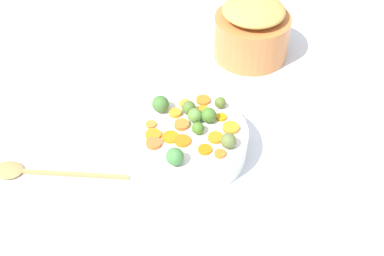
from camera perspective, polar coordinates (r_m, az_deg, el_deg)
tabletop at (r=1.27m, az=-2.18°, el=-4.18°), size 2.40×2.40×0.02m
serving_bowl_carrots at (r=1.25m, az=0.00°, el=-1.56°), size 0.27×0.27×0.08m
metal_pot at (r=1.56m, az=6.65°, el=10.15°), size 0.23×0.23×0.13m
stuffing_mound at (r=1.52m, az=6.93°, el=12.94°), size 0.18×0.18×0.05m
carrot_slice_0 at (r=1.26m, az=3.31°, el=1.22°), size 0.04×0.04×0.01m
carrot_slice_1 at (r=1.21m, az=-4.36°, el=-0.76°), size 0.05×0.05×0.01m
carrot_slice_2 at (r=1.27m, az=-1.90°, el=1.69°), size 0.04×0.04×0.01m
carrot_slice_3 at (r=1.24m, az=-4.62°, el=0.40°), size 0.03×0.03×0.01m
carrot_slice_4 at (r=1.17m, az=3.15°, el=-2.90°), size 0.03×0.03×0.01m
carrot_slice_5 at (r=1.23m, az=4.29°, el=0.15°), size 0.06×0.06×0.01m
carrot_slice_6 at (r=1.23m, az=-1.17°, el=0.37°), size 0.04×0.04×0.01m
carrot_slice_7 at (r=1.30m, az=1.27°, el=3.14°), size 0.05×0.05×0.01m
carrot_slice_8 at (r=1.27m, az=1.20°, el=1.89°), size 0.05×0.05×0.01m
carrot_slice_9 at (r=1.21m, az=2.66°, el=-1.08°), size 0.04×0.04×0.01m
carrot_slice_10 at (r=1.21m, az=-2.46°, el=-1.02°), size 0.04×0.04×0.01m
carrot_slice_11 at (r=1.29m, az=-0.74°, el=2.72°), size 0.04×0.04×0.01m
carrot_slice_12 at (r=1.19m, az=-4.27°, el=-1.86°), size 0.05×0.05×0.01m
carrot_slice_13 at (r=1.20m, az=-1.06°, el=-1.44°), size 0.05×0.05×0.01m
carrot_slice_14 at (r=1.18m, az=1.45°, el=-2.42°), size 0.04×0.04×0.01m
brussels_sprout_0 at (r=1.28m, az=3.17°, el=2.85°), size 0.03×0.03×0.03m
brussels_sprout_1 at (r=1.21m, az=0.67°, el=-0.03°), size 0.03×0.03×0.03m
brussels_sprout_2 at (r=1.14m, az=-1.92°, el=-3.21°), size 0.04×0.04×0.04m
brussels_sprout_3 at (r=1.24m, az=0.33°, el=1.41°), size 0.04×0.04×0.04m
brussels_sprout_4 at (r=1.27m, az=-3.41°, el=2.71°), size 0.04×0.04×0.04m
brussels_sprout_5 at (r=1.18m, az=4.09°, el=-1.43°), size 0.04×0.04×0.04m
brussels_sprout_6 at (r=1.24m, az=1.88°, el=1.43°), size 0.04×0.04×0.04m
brussels_sprout_7 at (r=1.26m, az=-0.35°, el=2.27°), size 0.03×0.03×0.03m
wooden_spoon at (r=1.29m, az=-17.86°, el=-4.65°), size 0.15×0.32×0.01m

